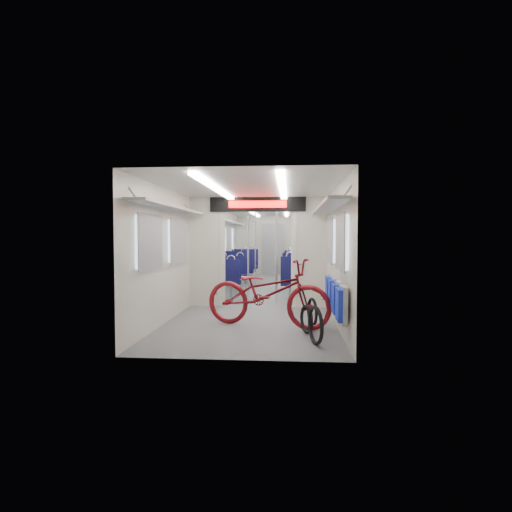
% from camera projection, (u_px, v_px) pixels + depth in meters
% --- Properties ---
extents(carriage, '(12.00, 12.02, 2.31)m').
position_uv_depth(carriage, '(263.00, 236.00, 10.75)').
color(carriage, '#515456').
rests_on(carriage, ground).
extents(bicycle, '(2.26, 1.36, 1.12)m').
position_uv_depth(bicycle, '(267.00, 293.00, 6.97)').
color(bicycle, maroon).
rests_on(bicycle, ground).
extents(flip_bench, '(0.12, 2.09, 0.50)m').
position_uv_depth(flip_bench, '(335.00, 296.00, 6.46)').
color(flip_bench, gray).
rests_on(flip_bench, carriage).
extents(bike_hoop_a, '(0.20, 0.53, 0.54)m').
position_uv_depth(bike_hoop_a, '(315.00, 327.00, 5.81)').
color(bike_hoop_a, black).
rests_on(bike_hoop_a, ground).
extents(bike_hoop_b, '(0.20, 0.44, 0.45)m').
position_uv_depth(bike_hoop_b, '(307.00, 321.00, 6.47)').
color(bike_hoop_b, black).
rests_on(bike_hoop_b, ground).
extents(bike_hoop_c, '(0.17, 0.48, 0.48)m').
position_uv_depth(bike_hoop_c, '(312.00, 313.00, 7.02)').
color(bike_hoop_c, black).
rests_on(bike_hoop_c, ground).
extents(seat_bay_near_left, '(0.88, 1.92, 1.05)m').
position_uv_depth(seat_bay_near_left, '(227.00, 274.00, 10.95)').
color(seat_bay_near_left, '#0C0C36').
rests_on(seat_bay_near_left, ground).
extents(seat_bay_near_right, '(0.94, 2.22, 1.15)m').
position_uv_depth(seat_bay_near_right, '(300.00, 273.00, 10.81)').
color(seat_bay_near_right, '#0C0C36').
rests_on(seat_bay_near_right, ground).
extents(seat_bay_far_left, '(0.95, 2.26, 1.16)m').
position_uv_depth(seat_bay_far_left, '(242.00, 264.00, 14.27)').
color(seat_bay_far_left, '#0C0C36').
rests_on(seat_bay_far_left, ground).
extents(seat_bay_far_right, '(0.91, 2.08, 1.10)m').
position_uv_depth(seat_bay_far_right, '(298.00, 264.00, 14.40)').
color(seat_bay_far_right, '#0C0C36').
rests_on(seat_bay_far_right, ground).
extents(stanchion_near_left, '(0.04, 0.04, 2.30)m').
position_uv_depth(stanchion_near_left, '(248.00, 251.00, 9.74)').
color(stanchion_near_left, silver).
rests_on(stanchion_near_left, ground).
extents(stanchion_near_right, '(0.05, 0.05, 2.30)m').
position_uv_depth(stanchion_near_right, '(276.00, 252.00, 9.38)').
color(stanchion_near_right, silver).
rests_on(stanchion_near_right, ground).
extents(stanchion_far_left, '(0.04, 0.04, 2.30)m').
position_uv_depth(stanchion_far_left, '(255.00, 248.00, 12.81)').
color(stanchion_far_left, silver).
rests_on(stanchion_far_left, ground).
extents(stanchion_far_right, '(0.04, 0.04, 2.30)m').
position_uv_depth(stanchion_far_right, '(277.00, 248.00, 12.99)').
color(stanchion_far_right, silver).
rests_on(stanchion_far_right, ground).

